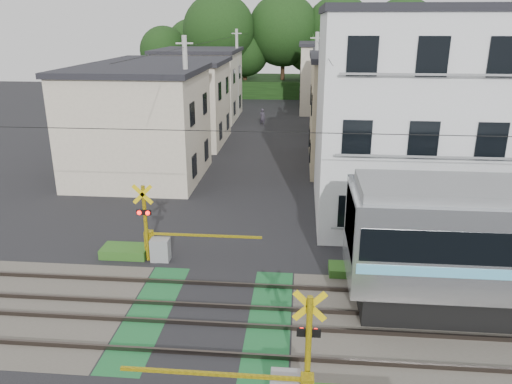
# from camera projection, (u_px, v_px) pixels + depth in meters

# --- Properties ---
(ground) EXTENTS (120.00, 120.00, 0.00)m
(ground) POSITION_uv_depth(u_px,v_px,m) (209.00, 316.00, 15.49)
(ground) COLOR black
(track_bed) EXTENTS (120.00, 120.00, 0.14)m
(track_bed) POSITION_uv_depth(u_px,v_px,m) (209.00, 315.00, 15.48)
(track_bed) COLOR #47423A
(track_bed) RESTS_ON ground
(crossing_signal_near) EXTENTS (4.74, 0.65, 3.09)m
(crossing_signal_near) POSITION_uv_depth(u_px,v_px,m) (289.00, 383.00, 11.60)
(crossing_signal_near) COLOR yellow
(crossing_signal_near) RESTS_ON ground
(crossing_signal_far) EXTENTS (4.74, 0.65, 3.09)m
(crossing_signal_far) POSITION_uv_depth(u_px,v_px,m) (158.00, 243.00, 18.93)
(crossing_signal_far) COLOR yellow
(crossing_signal_far) RESTS_ON ground
(apartment_block) EXTENTS (10.20, 8.36, 9.30)m
(apartment_block) POSITION_uv_depth(u_px,v_px,m) (432.00, 117.00, 22.19)
(apartment_block) COLOR silver
(apartment_block) RESTS_ON ground
(houses_row) EXTENTS (22.07, 31.35, 6.80)m
(houses_row) POSITION_uv_depth(u_px,v_px,m) (271.00, 95.00, 38.82)
(houses_row) COLOR beige
(houses_row) RESTS_ON ground
(tree_hill) EXTENTS (40.00, 13.47, 11.78)m
(tree_hill) POSITION_uv_depth(u_px,v_px,m) (292.00, 46.00, 59.03)
(tree_hill) COLOR black
(tree_hill) RESTS_ON ground
(catenary) EXTENTS (60.00, 5.04, 7.00)m
(catenary) POSITION_uv_depth(u_px,v_px,m) (418.00, 211.00, 13.81)
(catenary) COLOR #2D2D33
(catenary) RESTS_ON ground
(utility_poles) EXTENTS (7.90, 42.00, 8.00)m
(utility_poles) POSITION_uv_depth(u_px,v_px,m) (250.00, 88.00, 35.92)
(utility_poles) COLOR #A5A5A0
(utility_poles) RESTS_ON ground
(pedestrian) EXTENTS (0.64, 0.53, 1.50)m
(pedestrian) POSITION_uv_depth(u_px,v_px,m) (262.00, 117.00, 43.31)
(pedestrian) COLOR #312C38
(pedestrian) RESTS_ON ground
(weed_patches) EXTENTS (10.25, 8.80, 0.40)m
(weed_patches) POSITION_uv_depth(u_px,v_px,m) (265.00, 316.00, 15.20)
(weed_patches) COLOR #2D5E1E
(weed_patches) RESTS_ON ground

